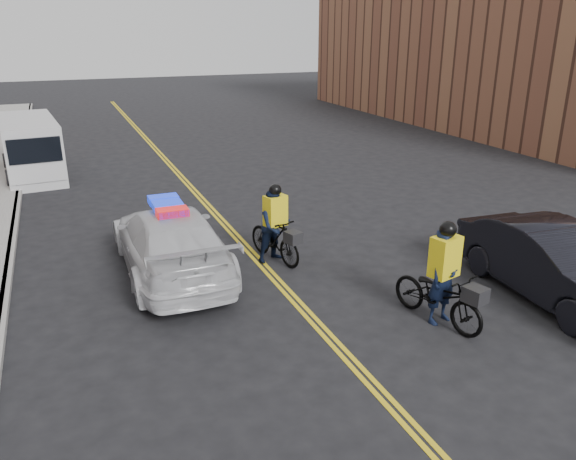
% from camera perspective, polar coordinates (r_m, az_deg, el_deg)
% --- Properties ---
extents(ground, '(120.00, 120.00, 0.00)m').
position_cam_1_polar(ground, '(12.45, 1.19, -7.69)').
color(ground, black).
rests_on(ground, ground).
extents(center_line_left, '(0.10, 60.00, 0.01)m').
position_cam_1_polar(center_line_left, '(19.48, -8.49, 2.55)').
color(center_line_left, gold).
rests_on(center_line_left, ground).
extents(center_line_right, '(0.10, 60.00, 0.01)m').
position_cam_1_polar(center_line_right, '(19.52, -8.03, 2.61)').
color(center_line_right, gold).
rests_on(center_line_right, ground).
extents(curb, '(0.20, 60.00, 0.15)m').
position_cam_1_polar(curb, '(19.03, -26.01, 0.47)').
color(curb, gray).
rests_on(curb, ground).
extents(building_across, '(12.00, 30.00, 11.00)m').
position_cam_1_polar(building_across, '(38.57, 22.00, 18.27)').
color(building_across, brown).
rests_on(building_across, ground).
extents(police_cruiser, '(2.33, 5.73, 1.82)m').
position_cam_1_polar(police_cruiser, '(14.03, -11.87, -1.08)').
color(police_cruiser, silver).
rests_on(police_cruiser, ground).
extents(dark_sedan, '(2.09, 5.13, 1.65)m').
position_cam_1_polar(dark_sedan, '(13.79, 25.47, -3.11)').
color(dark_sedan, black).
rests_on(dark_sedan, ground).
extents(cargo_van, '(2.48, 5.66, 2.31)m').
position_cam_1_polar(cargo_van, '(24.98, -24.64, 7.49)').
color(cargo_van, silver).
rests_on(cargo_van, ground).
extents(cyclist_near, '(1.31, 2.36, 2.19)m').
position_cam_1_polar(cyclist_near, '(11.93, 15.41, -5.67)').
color(cyclist_near, black).
rests_on(cyclist_near, ground).
extents(cyclist_far, '(1.10, 2.12, 2.07)m').
position_cam_1_polar(cyclist_far, '(14.44, -1.26, -0.11)').
color(cyclist_far, black).
rests_on(cyclist_far, ground).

